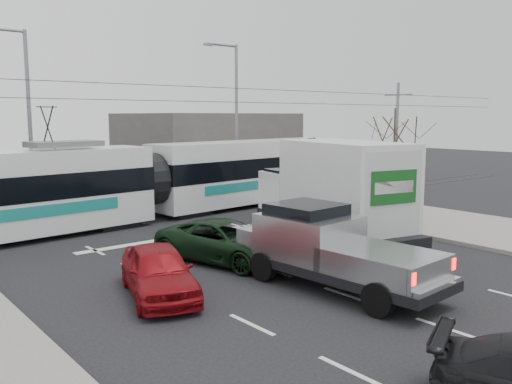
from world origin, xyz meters
TOP-DOWN VIEW (x-y plane):
  - ground at (0.00, 0.00)m, footprint 120.00×120.00m
  - sidewalk_right at (9.00, 0.00)m, footprint 6.00×60.00m
  - rails at (0.00, 10.00)m, footprint 60.00×1.60m
  - building_right at (12.00, 24.00)m, footprint 12.00×10.00m
  - bare_tree at (7.60, 2.50)m, footprint 2.40×2.40m
  - traffic_signal at (6.47, 6.50)m, footprint 0.44×0.44m
  - street_lamp_near at (7.31, 14.00)m, footprint 2.38×0.25m
  - street_lamp_far at (-4.19, 16.00)m, footprint 2.38×0.25m
  - catenary at (0.00, 10.00)m, footprint 60.00×0.20m
  - tram at (-0.71, 10.04)m, footprint 25.38×4.77m
  - silver_pickup at (-1.50, -2.08)m, footprint 2.59×6.40m
  - box_truck at (2.74, 1.54)m, footprint 4.31×8.14m
  - navy_pickup at (5.37, 4.51)m, footprint 3.88×5.68m
  - green_car at (-2.18, 1.85)m, footprint 3.50×5.34m
  - red_car at (-5.66, 0.14)m, footprint 2.81×4.37m

SIDE VIEW (x-z plane):
  - ground at x=0.00m, z-range 0.00..0.00m
  - rails at x=0.00m, z-range 0.00..0.03m
  - sidewalk_right at x=9.00m, z-range 0.00..0.15m
  - green_car at x=-2.18m, z-range 0.00..1.36m
  - red_car at x=-5.66m, z-range 0.00..1.39m
  - navy_pickup at x=5.37m, z-range -0.02..2.24m
  - silver_pickup at x=-1.50m, z-range -0.01..2.27m
  - tram at x=-0.71m, z-range -0.75..4.41m
  - box_truck at x=2.74m, z-range -0.02..3.85m
  - building_right at x=12.00m, z-range 0.00..5.00m
  - traffic_signal at x=6.47m, z-range 0.94..4.54m
  - bare_tree at x=7.60m, z-range 1.29..6.29m
  - catenary at x=0.00m, z-range 0.38..7.38m
  - street_lamp_near at x=7.31m, z-range 0.61..9.61m
  - street_lamp_far at x=-4.19m, z-range 0.61..9.61m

